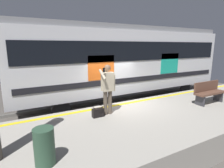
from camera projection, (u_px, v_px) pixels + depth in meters
name	position (u px, v px, depth m)	size (l,w,h in m)	color
ground_plane	(120.00, 122.00, 8.05)	(24.56, 24.56, 0.00)	#4C4742
platform	(149.00, 129.00, 6.31)	(15.69, 3.85, 0.90)	#9E998E
safety_line	(124.00, 104.00, 7.61)	(15.37, 0.16, 0.01)	yellow
track_rail_near	(105.00, 110.00, 9.29)	(20.39, 0.08, 0.16)	slate
track_rail_far	(93.00, 102.00, 10.52)	(20.39, 0.08, 0.16)	slate
train_carriage	(124.00, 58.00, 10.14)	(11.75, 2.83, 4.07)	silver
passenger	(108.00, 85.00, 6.30)	(0.57, 0.55, 1.75)	brown
handbag	(98.00, 112.00, 6.20)	(0.39, 0.35, 0.36)	black
bench	(209.00, 92.00, 7.65)	(1.51, 0.44, 0.90)	brown
trash_bin	(44.00, 147.00, 3.68)	(0.41, 0.41, 0.78)	#2D4C38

